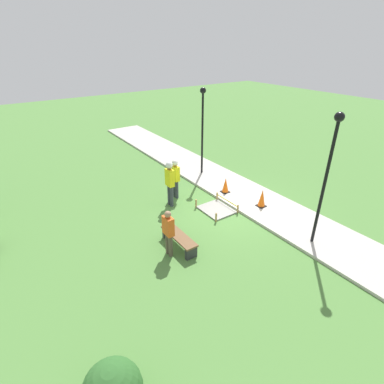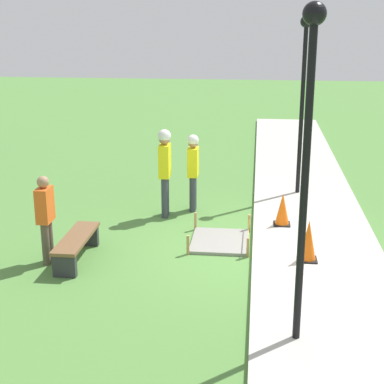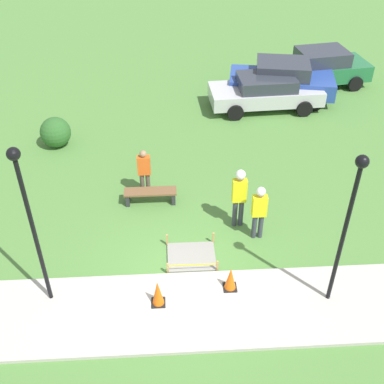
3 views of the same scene
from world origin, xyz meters
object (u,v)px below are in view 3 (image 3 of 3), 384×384
object	(u,v)px
parked_car_silver	(266,91)
bystander_in_orange_shirt	(144,170)
lamppost_far	(28,209)
worker_assistant	(239,193)
parked_car_green	(321,67)
park_bench	(150,194)
lamppost_near	(349,213)
parked_car_blue	(281,80)
worker_supervisor	(259,209)
traffic_cone_far_patch	(230,279)
traffic_cone_near_patch	(158,293)

from	to	relation	value
parked_car_silver	bystander_in_orange_shirt	bearing A→B (deg)	-133.71
bystander_in_orange_shirt	lamppost_far	world-z (taller)	lamppost_far
worker_assistant	parked_car_green	xyz separation A→B (m)	(4.98, 9.48, -0.35)
bystander_in_orange_shirt	parked_car_green	distance (m)	10.95
bystander_in_orange_shirt	parked_car_green	world-z (taller)	parked_car_green
park_bench	worker_assistant	size ratio (longest dim) A/B	0.83
lamppost_near	lamppost_far	distance (m)	6.81
lamppost_near	parked_car_blue	bearing A→B (deg)	84.34
park_bench	parked_car_blue	world-z (taller)	parked_car_blue
worker_supervisor	parked_car_silver	bearing A→B (deg)	78.23
traffic_cone_far_patch	parked_car_silver	world-z (taller)	parked_car_silver
lamppost_near	lamppost_far	size ratio (longest dim) A/B	0.96
traffic_cone_far_patch	lamppost_near	distance (m)	3.37
traffic_cone_near_patch	traffic_cone_far_patch	size ratio (longest dim) A/B	1.10
lamppost_far	parked_car_silver	xyz separation A→B (m)	(7.08, 9.91, -2.15)
park_bench	parked_car_blue	xyz separation A→B (m)	(5.49, 6.97, 0.54)
traffic_cone_far_patch	lamppost_far	bearing A→B (deg)	-179.50
parked_car_silver	parked_car_green	world-z (taller)	parked_car_green
worker_assistant	parked_car_green	size ratio (longest dim) A/B	0.44
parked_car_blue	parked_car_green	bearing A→B (deg)	42.46
traffic_cone_far_patch	worker_assistant	world-z (taller)	worker_assistant
traffic_cone_far_patch	bystander_in_orange_shirt	bearing A→B (deg)	117.51
lamppost_far	worker_supervisor	bearing A→B (deg)	20.12
traffic_cone_near_patch	parked_car_blue	size ratio (longest dim) A/B	0.16
worker_supervisor	lamppost_far	distance (m)	6.07
worker_assistant	bystander_in_orange_shirt	world-z (taller)	worker_assistant
lamppost_near	worker_assistant	bearing A→B (deg)	121.87
traffic_cone_far_patch	parked_car_green	bearing A→B (deg)	65.32
worker_assistant	lamppost_far	distance (m)	5.82
traffic_cone_far_patch	parked_car_silver	size ratio (longest dim) A/B	0.14
lamppost_far	parked_car_green	world-z (taller)	lamppost_far
parked_car_blue	parked_car_green	world-z (taller)	parked_car_blue
traffic_cone_far_patch	worker_assistant	size ratio (longest dim) A/B	0.35
worker_supervisor	bystander_in_orange_shirt	size ratio (longest dim) A/B	1.09
traffic_cone_far_patch	parked_car_blue	bearing A→B (deg)	72.01
park_bench	worker_supervisor	size ratio (longest dim) A/B	0.92
lamppost_far	lamppost_near	bearing A→B (deg)	-3.49
park_bench	lamppost_far	size ratio (longest dim) A/B	0.37
traffic_cone_far_patch	bystander_in_orange_shirt	xyz separation A→B (m)	(-2.18, 4.19, 0.47)
traffic_cone_near_patch	lamppost_far	distance (m)	3.59
worker_supervisor	parked_car_silver	xyz separation A→B (m)	(1.65, 7.92, -0.30)
worker_assistant	bystander_in_orange_shirt	bearing A→B (deg)	148.10
worker_supervisor	parked_car_blue	size ratio (longest dim) A/B	0.38
traffic_cone_near_patch	lamppost_near	world-z (taller)	lamppost_near
park_bench	lamppost_far	world-z (taller)	lamppost_far
worker_supervisor	parked_car_silver	world-z (taller)	worker_supervisor
traffic_cone_near_patch	worker_supervisor	size ratio (longest dim) A/B	0.43
traffic_cone_far_patch	worker_assistant	bearing A→B (deg)	78.20
bystander_in_orange_shirt	traffic_cone_near_patch	bearing A→B (deg)	-85.13
traffic_cone_near_patch	worker_assistant	xyz separation A→B (m)	(2.32, 2.89, 0.71)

